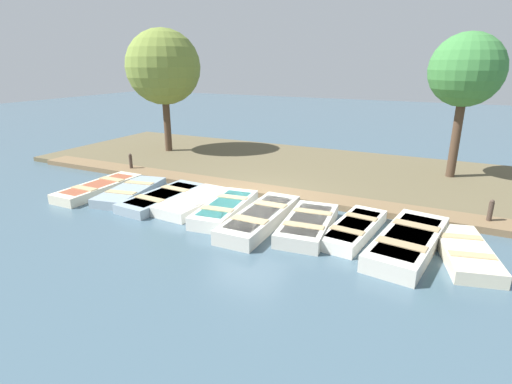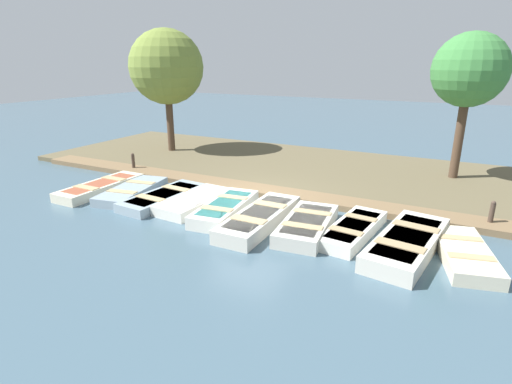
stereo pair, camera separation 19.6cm
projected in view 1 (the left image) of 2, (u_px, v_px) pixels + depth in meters
The scene contains 17 objects.
ground_plane at pixel (249, 206), 13.09m from camera, with size 80.00×80.00×0.00m, color #425B6B.
shore_bank at pixel (301, 168), 17.33m from camera, with size 8.00×24.00×0.20m.
dock_walkway at pixel (266, 191), 14.23m from camera, with size 1.02×21.68×0.20m.
rowboat_0 at pixel (99, 188), 14.40m from camera, with size 3.33×1.11×0.35m.
rowboat_1 at pixel (131, 191), 14.04m from camera, with size 3.17×1.67×0.33m.
rowboat_2 at pixel (163, 198), 13.41m from camera, with size 3.29×1.42×0.33m.
rowboat_3 at pixel (195, 202), 12.96m from camera, with size 2.87×1.43×0.36m.
rowboat_4 at pixel (225, 209), 12.30m from camera, with size 3.12×1.40×0.41m.
rowboat_5 at pixel (260, 218), 11.53m from camera, with size 3.59×1.11×0.43m.
rowboat_6 at pixel (308, 224), 11.11m from camera, with size 2.96×1.46×0.40m.
rowboat_7 at pixel (354, 229), 10.89m from camera, with size 3.04×1.30×0.35m.
rowboat_8 at pixel (408, 242), 9.99m from camera, with size 3.74×1.76×0.44m.
rowboat_9 at pixel (465, 252), 9.58m from camera, with size 2.91×1.68×0.35m.
mooring_post_near at pixel (131, 163), 16.88m from camera, with size 0.14×0.14×0.83m.
mooring_post_far at pixel (490, 213), 11.32m from camera, with size 0.14×0.14×0.83m.
park_tree_far_left at pixel (163, 67), 19.04m from camera, with size 3.54×3.54×6.03m.
park_tree_left at pixel (466, 71), 14.51m from camera, with size 2.66×2.66×5.55m.
Camera 1 is at (10.94, 5.62, 4.53)m, focal length 28.00 mm.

